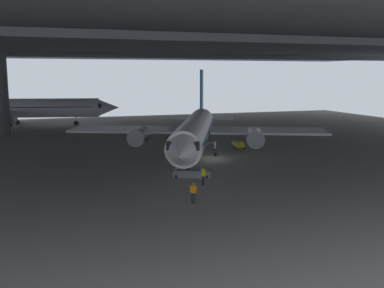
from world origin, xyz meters
name	(u,v)px	position (x,y,z in m)	size (l,w,h in m)	color
ground_plane	(206,159)	(0.00, 0.00, 0.00)	(110.00, 110.00, 0.00)	gray
hangar_structure	(172,45)	(-0.09, 13.79, 13.81)	(121.00, 99.00, 14.44)	#4C4F54
airplane_main	(195,131)	(-1.15, 0.57, 3.24)	(30.83, 30.83, 10.33)	white
boarding_stairs	(193,169)	(-4.31, -7.92, 0.71)	(4.19, 2.86, 4.42)	slate
crew_worker_near_nose	(193,192)	(-7.08, -16.28, 0.92)	(0.49, 0.37, 1.62)	#232838
crew_worker_by_stairs	(203,175)	(-4.54, -11.46, 0.99)	(0.32, 0.53, 1.73)	#232838
airplane_distant	(24,108)	(-21.28, 41.23, 3.37)	(34.76, 34.12, 11.04)	white
baggage_tug	(238,144)	(6.65, 5.73, 0.53)	(1.62, 2.38, 0.90)	yellow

